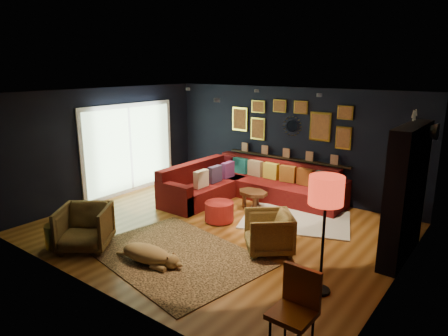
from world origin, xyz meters
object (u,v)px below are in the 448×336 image
Objects in this scene: sectional at (245,186)px; coffee_table at (253,194)px; pouf at (219,211)px; armchair_right at (269,230)px; orange_chair at (296,304)px; floor_lamp at (326,195)px; gold_stool at (55,236)px; armchair_left at (85,226)px; dog at (146,250)px.

sectional is 4.32× the size of coffee_table.
sectional is at bearing 104.81° from pouf.
pouf is at bearing -152.00° from armchair_right.
armchair_right is 2.42m from orange_chair.
sectional is 4.44× the size of armchair_right.
sectional is at bearing 138.90° from floor_lamp.
orange_chair is (2.87, -3.56, 0.25)m from coffee_table.
sectional is 3.58× the size of orange_chair.
coffee_table is 4.09m from gold_stool.
gold_stool reaches higher than coffee_table.
floor_lamp is (-0.25, 1.26, 0.85)m from orange_chair.
floor_lamp is (4.27, 1.44, 1.21)m from gold_stool.
sectional is 2.80m from armchair_right.
pouf is at bearing 59.76° from gold_stool.
armchair_right is (1.49, -0.56, 0.16)m from pouf.
sectional reaches higher than gold_stool.
floor_lamp reaches higher than sectional.
dog is (1.24, 0.27, -0.21)m from armchair_left.
sectional is at bearing 74.49° from gold_stool.
floor_lamp is at bearing 18.66° from gold_stool.
sectional reaches higher than armchair_left.
sectional reaches higher than coffee_table.
floor_lamp is at bearing 102.74° from orange_chair.
armchair_right is (1.39, -1.65, 0.07)m from coffee_table.
pouf is 3.21m from floor_lamp.
sectional is 3.92m from armchair_left.
dog is (0.54, -3.59, -0.11)m from sectional.
coffee_table is 1.03× the size of armchair_right.
orange_chair is 1.54m from floor_lamp.
armchair_right is at bearing 151.97° from floor_lamp.
armchair_right is at bearing -1.64° from armchair_left.
dog is at bearing -89.27° from coffee_table.
sectional is 5.83× the size of pouf.
armchair_right reaches higher than pouf.
sectional is 1.55m from pouf.
gold_stool is (-3.04, -2.09, -0.18)m from armchair_right.
armchair_left is at bearing 179.74° from orange_chair.
dog is (-2.58, -0.87, -1.20)m from floor_lamp.
armchair_left is 4.07m from orange_chair.
pouf is (0.40, -1.50, -0.10)m from sectional.
pouf is at bearing -95.22° from coffee_table.
pouf is 0.61× the size of orange_chair.
orange_chair is at bearing 2.31° from gold_stool.
floor_lamp is at bearing 11.02° from dog.
armchair_right is at bearing 40.80° from dog.
pouf and dog have the same top height.
coffee_table is at bearing -39.91° from sectional.
armchair_left reaches higher than armchair_right.
gold_stool is (-1.65, -3.74, -0.11)m from coffee_table.
floor_lamp reaches higher than coffee_table.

